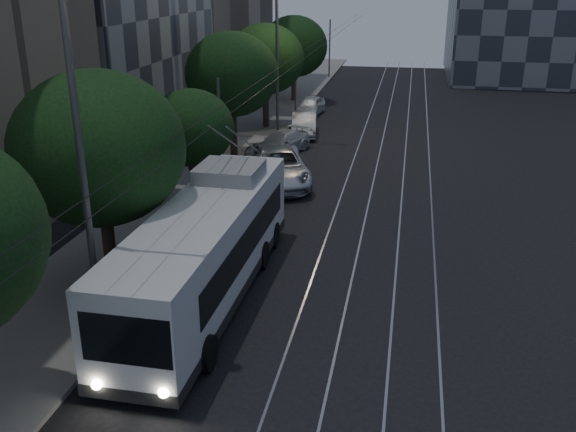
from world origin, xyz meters
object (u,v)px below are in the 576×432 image
(trolleybus, at_px, (207,249))
(pickup_silver, at_px, (277,167))
(car_white_b, at_px, (281,143))
(car_white_d, at_px, (311,106))
(streetlamp_near, at_px, (93,133))
(car_white_a, at_px, (267,158))
(car_white_c, at_px, (304,124))
(streetlamp_far, at_px, (284,36))

(trolleybus, height_order, pickup_silver, trolleybus)
(car_white_b, bearing_deg, trolleybus, -62.51)
(trolleybus, height_order, car_white_b, trolleybus)
(pickup_silver, bearing_deg, car_white_d, 74.58)
(streetlamp_near, bearing_deg, car_white_a, 88.54)
(trolleybus, height_order, streetlamp_near, streetlamp_near)
(car_white_a, bearing_deg, car_white_d, 67.52)
(car_white_c, bearing_deg, car_white_b, -105.41)
(trolleybus, xyz_separation_m, pickup_silver, (-0.31, 12.92, -0.87))
(car_white_c, relative_size, streetlamp_near, 0.43)
(car_white_c, bearing_deg, streetlamp_near, -100.78)
(streetlamp_near, bearing_deg, pickup_silver, 84.95)
(car_white_c, bearing_deg, trolleybus, -96.88)
(streetlamp_near, height_order, streetlamp_far, streetlamp_far)
(pickup_silver, height_order, car_white_a, pickup_silver)
(car_white_b, relative_size, car_white_c, 0.99)
(pickup_silver, bearing_deg, streetlamp_near, -113.66)
(car_white_b, bearing_deg, streetlamp_far, 121.78)
(car_white_b, distance_m, streetlamp_near, 23.30)
(pickup_silver, bearing_deg, streetlamp_far, 80.34)
(car_white_b, relative_size, car_white_d, 1.11)
(pickup_silver, xyz_separation_m, car_white_a, (-0.99, 2.04, -0.14))
(trolleybus, relative_size, streetlamp_near, 1.19)
(car_white_b, relative_size, streetlamp_far, 0.40)
(trolleybus, xyz_separation_m, car_white_a, (-1.30, 14.96, -1.00))
(streetlamp_near, relative_size, streetlamp_far, 0.96)
(streetlamp_near, bearing_deg, trolleybus, 63.94)
(trolleybus, distance_m, car_white_c, 23.95)
(car_white_c, height_order, car_white_d, car_white_c)
(trolleybus, xyz_separation_m, streetlamp_near, (-1.77, -3.62, 4.75))
(car_white_a, distance_m, car_white_d, 15.69)
(streetlamp_near, bearing_deg, car_white_b, 88.80)
(trolleybus, bearing_deg, streetlamp_far, 95.40)
(car_white_b, xyz_separation_m, streetlamp_near, (-0.47, -22.54, 5.87))
(car_white_b, xyz_separation_m, car_white_c, (0.60, 5.00, 0.10))
(streetlamp_far, bearing_deg, trolleybus, -85.45)
(streetlamp_far, bearing_deg, car_white_a, -86.28)
(car_white_a, distance_m, streetlamp_far, 9.38)
(car_white_c, height_order, streetlamp_near, streetlamp_near)
(car_white_d, height_order, streetlamp_near, streetlamp_near)
(car_white_a, height_order, streetlamp_near, streetlamp_near)
(car_white_c, relative_size, streetlamp_far, 0.41)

